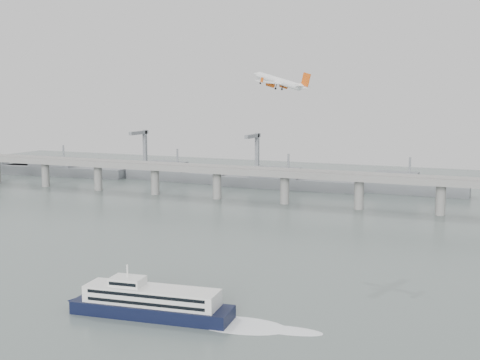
% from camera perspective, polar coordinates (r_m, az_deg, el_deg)
% --- Properties ---
extents(ground, '(900.00, 900.00, 0.00)m').
position_cam_1_polar(ground, '(240.02, -5.29, -10.21)').
color(ground, slate).
rests_on(ground, ground).
extents(bridge, '(800.00, 22.00, 23.90)m').
position_cam_1_polar(bridge, '(418.99, 7.73, 0.01)').
color(bridge, gray).
rests_on(bridge, ground).
extents(distant_fleet, '(453.00, 60.90, 40.00)m').
position_cam_1_polar(distant_fleet, '(539.76, -6.32, 0.55)').
color(distant_fleet, slate).
rests_on(distant_fleet, ground).
extents(ferry, '(90.10, 22.77, 17.00)m').
position_cam_1_polar(ferry, '(219.30, -7.84, -10.75)').
color(ferry, black).
rests_on(ferry, ground).
extents(airliner, '(31.73, 29.49, 10.22)m').
position_cam_1_polar(airliner, '(289.47, 3.60, 8.71)').
color(airliner, white).
rests_on(airliner, ground).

